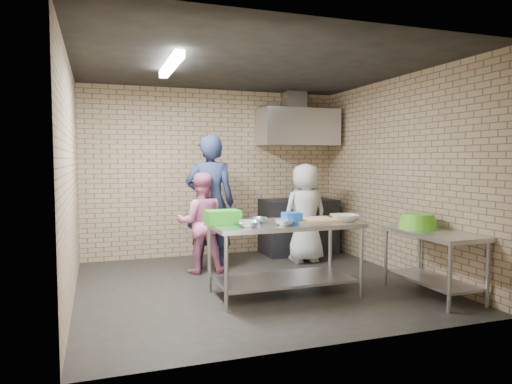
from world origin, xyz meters
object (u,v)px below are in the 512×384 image
stove (298,226)px  green_basin (418,221)px  green_crate (223,217)px  woman_pink (201,223)px  bottle_red (296,132)px  side_counter (433,263)px  prep_table (284,258)px  man_navy (210,203)px  bottle_green (317,134)px  woman_white (305,213)px  blue_tub (292,218)px

stove → green_basin: green_basin is taller
green_crate → woman_pink: woman_pink is taller
bottle_red → side_counter: bearing=-82.4°
prep_table → woman_pink: bearing=116.4°
stove → prep_table: bearing=-118.1°
side_counter → stove: bearing=99.3°
woman_pink → stove: bearing=-148.4°
stove → man_navy: bearing=-158.9°
bottle_green → woman_white: bearing=-125.2°
stove → woman_white: woman_white is taller
bottle_red → bottle_green: size_ratio=1.20×
side_counter → man_navy: size_ratio=0.63×
man_navy → woman_white: bearing=-164.7°
blue_tub → bottle_red: size_ratio=1.04×
green_basin → prep_table: bearing=167.7°
woman_pink → prep_table: bearing=124.8°
green_basin → blue_tub: bearing=170.9°
blue_tub → bottle_green: bearing=58.2°
side_counter → woman_pink: woman_pink is taller
blue_tub → woman_pink: woman_pink is taller
stove → bottle_red: 1.60m
stove → woman_pink: (-1.83, -0.78, 0.24)m
bottle_green → woman_white: 1.67m
stove → woman_white: bearing=-105.5°
side_counter → bottle_green: bearing=90.0°
stove → bottle_green: bearing=28.1°
prep_table → stove: (1.15, 2.16, 0.03)m
side_counter → woman_white: size_ratio=0.80×
green_crate → prep_table: bearing=-9.7°
bottle_green → woman_white: (-0.63, -0.90, -1.26)m
green_basin → bottle_red: (-0.38, 2.74, 1.19)m
side_counter → green_basin: green_basin is taller
green_crate → woman_white: woman_white is taller
prep_table → bottle_green: 3.29m
green_basin → bottle_red: bottle_red is taller
prep_table → bottle_green: bearing=56.3°
blue_tub → man_navy: bearing=109.1°
green_basin → woman_pink: (-2.26, 1.72, -0.14)m
prep_table → man_navy: bearing=108.6°
bottle_red → bottle_green: (0.40, 0.00, -0.01)m
woman_white → man_navy: bearing=-5.3°
green_crate → bottle_green: bottle_green is taller
bottle_red → woman_pink: bearing=-151.5°
woman_pink → woman_white: size_ratio=0.92×
green_crate → man_navy: 1.41m
man_navy → woman_white: (1.48, -0.02, -0.20)m
side_counter → bottle_red: bottle_red is taller
blue_tub → woman_pink: 1.66m
bottle_red → man_navy: bearing=-152.8°
stove → green_crate: size_ratio=3.19×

